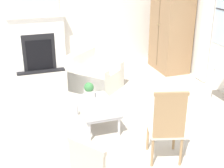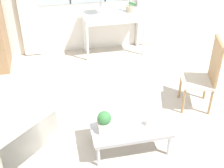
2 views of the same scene
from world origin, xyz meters
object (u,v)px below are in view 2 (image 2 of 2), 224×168
console_table (114,18)px  pillar_candle (149,122)px  armchair_upholstered (7,126)px  potted_plant_small (104,121)px  potted_orchid (130,3)px  coffee_table (130,127)px  side_chair_wooden (207,72)px

console_table → pillar_candle: 2.59m
armchair_upholstered → potted_plant_small: bearing=-20.4°
console_table → potted_orchid: bearing=-0.4°
console_table → potted_plant_small: console_table is taller
armchair_upholstered → coffee_table: bearing=-15.0°
console_table → side_chair_wooden: (0.92, -1.91, -0.13)m
potted_orchid → coffee_table: 2.66m
console_table → potted_orchid: potted_orchid is taller
armchair_upholstered → coffee_table: 1.54m
potted_plant_small → potted_orchid: bearing=69.4°
coffee_table → pillar_candle: pillar_candle is taller
armchair_upholstered → pillar_candle: 1.77m
armchair_upholstered → pillar_candle: size_ratio=11.10×
console_table → side_chair_wooden: side_chair_wooden is taller
potted_plant_small → pillar_candle: potted_plant_small is taller
console_table → armchair_upholstered: console_table is taller
console_table → potted_plant_small: bearing=-104.6°
potted_plant_small → pillar_candle: 0.54m
side_chair_wooden → coffee_table: 1.41m
armchair_upholstered → potted_plant_small: armchair_upholstered is taller
armchair_upholstered → side_chair_wooden: (2.74, 0.20, 0.32)m
potted_orchid → pillar_candle: 2.66m
side_chair_wooden → coffee_table: size_ratio=1.11×
potted_orchid → potted_plant_small: bearing=-110.6°
console_table → side_chair_wooden: bearing=-64.4°
potted_orchid → potted_plant_small: potted_orchid is taller
armchair_upholstered → console_table: bearing=49.1°
potted_orchid → armchair_upholstered: size_ratio=0.33×
potted_orchid → potted_plant_small: size_ratio=1.53×
console_table → pillar_candle: size_ratio=10.45×
side_chair_wooden → armchair_upholstered: bearing=-175.8°
potted_orchid → pillar_candle: bearing=-99.3°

